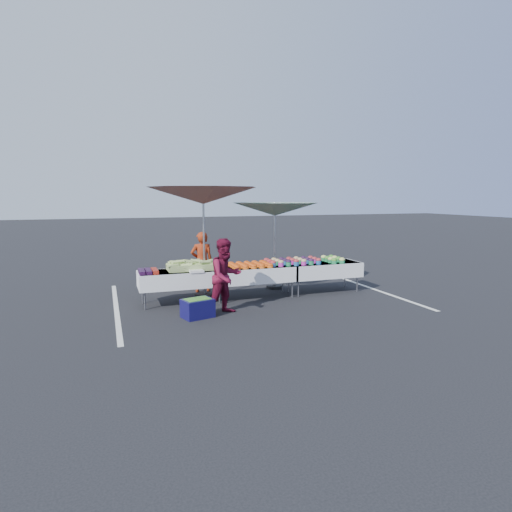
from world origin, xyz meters
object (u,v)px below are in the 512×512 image
object	(u,v)px
vendor	(202,262)
umbrella_right	(275,210)
table_left	(181,278)
customer	(226,276)
table_center	(256,273)
storage_bin	(198,308)
table_right	(323,269)
umbrella_left	(203,196)

from	to	relation	value
vendor	umbrella_right	bearing A→B (deg)	178.94
table_left	customer	world-z (taller)	customer
table_left	umbrella_right	xyz separation A→B (m)	(2.60, 0.80, 1.47)
table_center	vendor	size ratio (longest dim) A/B	1.22
table_center	storage_bin	size ratio (longest dim) A/B	2.75
table_right	customer	distance (m)	3.09
customer	umbrella_right	size ratio (longest dim) A/B	0.55
umbrella_right	umbrella_left	bearing A→B (deg)	-168.48
table_left	vendor	distance (m)	1.27
customer	umbrella_right	bearing A→B (deg)	24.71
vendor	umbrella_left	distance (m)	1.76
table_right	umbrella_right	size ratio (longest dim) A/B	0.66
customer	table_center	bearing A→B (deg)	25.58
table_left	umbrella_right	distance (m)	3.09
table_left	storage_bin	size ratio (longest dim) A/B	2.75
table_right	umbrella_left	bearing A→B (deg)	172.31
table_center	umbrella_left	world-z (taller)	umbrella_left
vendor	umbrella_right	world-z (taller)	umbrella_right
table_center	customer	bearing A→B (deg)	-132.92
vendor	umbrella_left	xyz separation A→B (m)	(-0.08, -0.63, 1.64)
table_left	umbrella_right	world-z (taller)	umbrella_right
table_left	table_right	distance (m)	3.60
vendor	customer	size ratio (longest dim) A/B	0.98
umbrella_left	table_left	bearing A→B (deg)	-147.90
customer	table_left	bearing A→B (deg)	101.35
table_right	vendor	size ratio (longest dim) A/B	1.22
table_left	vendor	world-z (taller)	vendor
table_center	table_right	size ratio (longest dim) A/B	1.00
table_left	vendor	bearing A→B (deg)	55.21
customer	umbrella_left	distance (m)	2.24
table_left	table_center	xyz separation A→B (m)	(1.80, 0.00, 0.00)
table_right	umbrella_left	size ratio (longest dim) A/B	0.70
table_center	table_right	world-z (taller)	same
table_right	umbrella_right	bearing A→B (deg)	141.34
table_left	umbrella_left	xyz separation A→B (m)	(0.64, 0.40, 1.82)
table_right	vendor	distance (m)	3.07
table_center	table_right	distance (m)	1.80
table_left	umbrella_right	bearing A→B (deg)	17.10
table_center	vendor	world-z (taller)	vendor
customer	umbrella_left	world-z (taller)	umbrella_left
vendor	customer	bearing A→B (deg)	96.52
table_center	storage_bin	world-z (taller)	table_center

